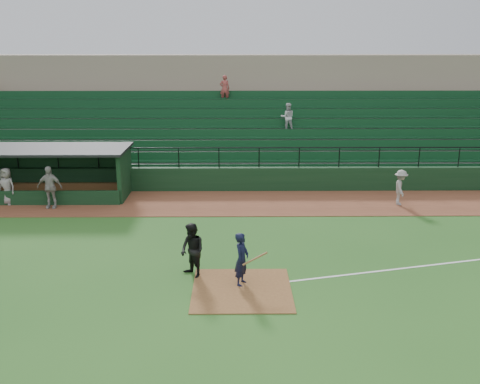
{
  "coord_description": "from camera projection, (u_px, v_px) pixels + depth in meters",
  "views": [
    {
      "loc": [
        -0.19,
        -15.75,
        7.29
      ],
      "look_at": [
        0.0,
        5.0,
        1.4
      ],
      "focal_mm": 39.88,
      "sensor_mm": 36.0,
      "label": 1
    }
  ],
  "objects": [
    {
      "name": "batter_at_plate",
      "position": [
        242.0,
        259.0,
        16.32
      ],
      "size": [
        1.1,
        0.73,
        1.7
      ],
      "color": "black",
      "rests_on": "ground"
    },
    {
      "name": "warning_track",
      "position": [
        239.0,
        203.0,
        24.83
      ],
      "size": [
        40.0,
        4.0,
        0.03
      ],
      "primitive_type": "cube",
      "color": "brown",
      "rests_on": "ground"
    },
    {
      "name": "ground",
      "position": [
        241.0,
        276.0,
        17.14
      ],
      "size": [
        90.0,
        90.0,
        0.0
      ],
      "primitive_type": "plane",
      "color": "#26591C",
      "rests_on": "ground"
    },
    {
      "name": "runner",
      "position": [
        401.0,
        187.0,
        24.33
      ],
      "size": [
        0.75,
        1.13,
        1.63
      ],
      "primitive_type": "imported",
      "rotation": [
        0.0,
        0.0,
        1.43
      ],
      "color": "gray",
      "rests_on": "warning_track"
    },
    {
      "name": "dugout",
      "position": [
        39.0,
        168.0,
        25.88
      ],
      "size": [
        8.9,
        3.2,
        2.42
      ],
      "color": "black",
      "rests_on": "ground"
    },
    {
      "name": "dugout_player_b",
      "position": [
        7.0,
        186.0,
        24.39
      ],
      "size": [
        0.97,
        0.79,
        1.71
      ],
      "primitive_type": "imported",
      "rotation": [
        0.0,
        0.0,
        -0.34
      ],
      "color": "gray",
      "rests_on": "warning_track"
    },
    {
      "name": "stadium_structure",
      "position": [
        238.0,
        126.0,
        32.34
      ],
      "size": [
        38.0,
        13.08,
        6.4
      ],
      "color": "black",
      "rests_on": "ground"
    },
    {
      "name": "umpire",
      "position": [
        192.0,
        251.0,
        16.9
      ],
      "size": [
        1.07,
        1.09,
        1.77
      ],
      "primitive_type": "imported",
      "rotation": [
        0.0,
        0.0,
        -0.85
      ],
      "color": "black",
      "rests_on": "ground"
    },
    {
      "name": "dugout_player_a",
      "position": [
        50.0,
        187.0,
        23.83
      ],
      "size": [
        1.14,
        0.51,
        1.92
      ],
      "primitive_type": "imported",
      "rotation": [
        0.0,
        0.0,
        -0.03
      ],
      "color": "#A19C96",
      "rests_on": "warning_track"
    },
    {
      "name": "foul_line",
      "position": [
        473.0,
        260.0,
        18.37
      ],
      "size": [
        17.49,
        4.44,
        0.01
      ],
      "primitive_type": "cube",
      "rotation": [
        0.0,
        0.0,
        0.24
      ],
      "color": "white",
      "rests_on": "ground"
    },
    {
      "name": "home_plate_dirt",
      "position": [
        242.0,
        290.0,
        16.18
      ],
      "size": [
        3.0,
        3.0,
        0.03
      ],
      "primitive_type": "cube",
      "color": "brown",
      "rests_on": "ground"
    }
  ]
}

